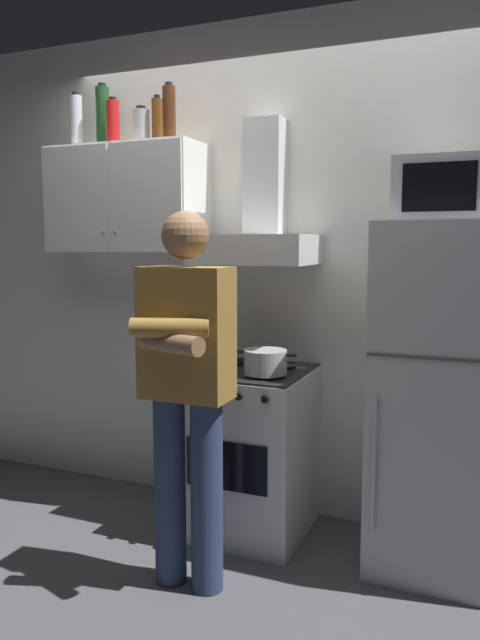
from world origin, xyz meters
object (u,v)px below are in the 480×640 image
(refrigerator, at_px, (443,399))
(bottle_soda_red, at_px, (113,123))
(upper_cabinet, at_px, (127,200))
(bottle_vodka_clear, at_px, (76,122))
(bottle_canister_steel, at_px, (141,127))
(person_standing, at_px, (186,387))
(bottle_wine_green, at_px, (103,117))
(range_hood, at_px, (259,226))
(cooking_pot, at_px, (265,362))
(bottle_beer_brown, at_px, (157,121))
(stove_oven, at_px, (249,450))
(microwave, at_px, (452,190))
(bottle_rum_dark, at_px, (169,113))

(refrigerator, xyz_separation_m, bottle_soda_red, (-1.82, 0.12, 1.38))
(upper_cabinet, bearing_deg, bottle_vodka_clear, 178.72)
(upper_cabinet, bearing_deg, bottle_canister_steel, 5.16)
(person_standing, xyz_separation_m, bottle_canister_steel, (-0.65, 0.74, 1.25))
(refrigerator, distance_m, bottle_wine_green, 2.40)
(person_standing, height_order, bottle_soda_red, bottle_soda_red)
(range_hood, height_order, refrigerator, range_hood)
(cooking_pot, distance_m, bottle_canister_steel, 1.49)
(upper_cabinet, bearing_deg, person_standing, -44.26)
(upper_cabinet, xyz_separation_m, bottle_wine_green, (-0.17, 0.04, 0.47))
(upper_cabinet, xyz_separation_m, range_hood, (0.80, 0.00, -0.15))
(bottle_beer_brown, xyz_separation_m, bottle_vodka_clear, (-0.53, -0.01, 0.03))
(stove_oven, distance_m, person_standing, 0.77)
(cooking_pot, distance_m, bottle_wine_green, 1.72)
(microwave, height_order, bottle_canister_steel, bottle_canister_steel)
(upper_cabinet, xyz_separation_m, refrigerator, (1.75, -0.12, -0.95))
(upper_cabinet, height_order, microwave, upper_cabinet)
(bottle_rum_dark, distance_m, bottle_soda_red, 0.37)
(stove_oven, bearing_deg, refrigerator, 0.04)
(range_hood, distance_m, bottle_vodka_clear, 1.29)
(upper_cabinet, height_order, bottle_rum_dark, bottle_rum_dark)
(upper_cabinet, distance_m, bottle_rum_dark, 0.54)
(stove_oven, bearing_deg, bottle_vodka_clear, 173.32)
(bottle_wine_green, bearing_deg, upper_cabinet, -13.35)
(range_hood, relative_size, refrigerator, 0.47)
(refrigerator, relative_size, bottle_beer_brown, 6.18)
(bottle_vodka_clear, bearing_deg, bottle_soda_red, -3.71)
(bottle_wine_green, relative_size, bottle_vodka_clear, 1.13)
(person_standing, bearing_deg, bottle_canister_steel, 131.30)
(cooking_pot, bearing_deg, microwave, 9.57)
(cooking_pot, height_order, bottle_beer_brown, bottle_beer_brown)
(range_hood, distance_m, bottle_soda_red, 1.05)
(person_standing, relative_size, bottle_vodka_clear, 5.15)
(refrigerator, relative_size, cooking_pot, 5.15)
(bottle_rum_dark, bearing_deg, upper_cabinet, 173.95)
(cooking_pot, xyz_separation_m, bottle_vodka_clear, (-1.26, 0.25, 1.27))
(stove_oven, height_order, refrigerator, refrigerator)
(stove_oven, xyz_separation_m, cooking_pot, (0.13, -0.12, 0.50))
(bottle_soda_red, bearing_deg, refrigerator, -3.62)
(upper_cabinet, height_order, refrigerator, upper_cabinet)
(range_hood, xyz_separation_m, microwave, (0.95, -0.11, 0.14))
(refrigerator, bearing_deg, bottle_vodka_clear, 176.37)
(microwave, relative_size, bottle_beer_brown, 1.85)
(upper_cabinet, xyz_separation_m, stove_oven, (0.80, -0.13, -1.32))
(person_standing, relative_size, cooking_pot, 5.27)
(bottle_soda_red, bearing_deg, cooking_pot, -13.20)
(refrigerator, relative_size, bottle_wine_green, 4.45)
(microwave, xyz_separation_m, bottle_wine_green, (-1.92, 0.15, 0.48))
(stove_oven, bearing_deg, upper_cabinet, 171.10)
(cooking_pot, relative_size, bottle_vodka_clear, 0.98)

